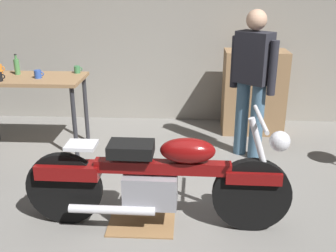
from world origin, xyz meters
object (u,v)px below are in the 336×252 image
motorcycle (158,178)px  bottle (17,66)px  mug_green_speckled (77,70)px  person_standing (252,79)px  wooden_dresser (254,92)px  mug_blue_enamel (38,74)px

motorcycle → bottle: 2.50m
mug_green_speckled → person_standing: bearing=-8.1°
motorcycle → mug_green_speckled: 2.14m
wooden_dresser → bottle: size_ratio=4.56×
person_standing → wooden_dresser: bearing=-61.0°
mug_blue_enamel → bottle: 0.36m
motorcycle → mug_green_speckled: bearing=123.0°
person_standing → mug_blue_enamel: person_standing is taller
motorcycle → mug_blue_enamel: (-1.48, 1.49, 0.50)m
person_standing → mug_blue_enamel: size_ratio=15.02×
person_standing → bottle: bearing=36.6°
motorcycle → wooden_dresser: size_ratio=1.99×
person_standing → mug_green_speckled: person_standing is taller
wooden_dresser → bottle: bottle is taller
motorcycle → bottle: (-1.79, 1.66, 0.55)m
wooden_dresser → mug_blue_enamel: bearing=-163.0°
mug_blue_enamel → mug_green_speckled: bearing=36.0°
wooden_dresser → mug_blue_enamel: 2.72m
motorcycle → mug_blue_enamel: motorcycle is taller
wooden_dresser → mug_green_speckled: (-2.20, -0.51, 0.39)m
motorcycle → wooden_dresser: (1.10, 2.27, 0.10)m
mug_blue_enamel → wooden_dresser: bearing=17.0°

